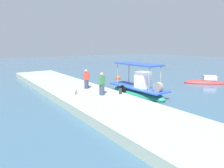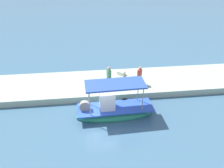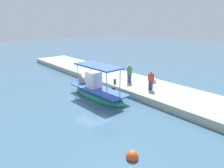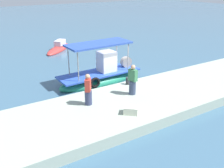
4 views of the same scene
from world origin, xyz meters
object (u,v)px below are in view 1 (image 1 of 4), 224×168
object	(u,v)px
cargo_crate	(72,92)
marker_buoy	(118,78)
fisherman_near_bollard	(86,80)
fisherman_by_crate	(102,85)
moored_boat_near	(205,82)
mooring_bollard	(120,91)
main_fishing_boat	(138,89)

from	to	relation	value
cargo_crate	marker_buoy	bearing A→B (deg)	124.08
marker_buoy	fisherman_near_bollard	bearing A→B (deg)	-55.93
fisherman_near_bollard	fisherman_by_crate	xyz separation A→B (m)	(2.72, -0.14, 0.03)
cargo_crate	marker_buoy	world-z (taller)	cargo_crate
marker_buoy	moored_boat_near	xyz separation A→B (m)	(8.32, 6.21, 0.03)
fisherman_near_bollard	cargo_crate	bearing A→B (deg)	-55.87
mooring_bollard	moored_boat_near	xyz separation A→B (m)	(0.05, 12.33, -0.64)
fisherman_near_bollard	marker_buoy	xyz separation A→B (m)	(-4.95, 7.31, -1.22)
mooring_bollard	moored_boat_near	distance (m)	12.35
fisherman_by_crate	mooring_bollard	bearing A→B (deg)	65.77
main_fishing_boat	mooring_bollard	distance (m)	2.52
main_fishing_boat	marker_buoy	size ratio (longest dim) A/B	10.15
moored_boat_near	fisherman_by_crate	bearing A→B (deg)	-92.75
fisherman_near_bollard	moored_boat_near	bearing A→B (deg)	76.00
main_fishing_boat	mooring_bollard	xyz separation A→B (m)	(0.57, -2.44, 0.29)
fisherman_near_bollard	marker_buoy	size ratio (longest dim) A/B	2.84
fisherman_by_crate	moored_boat_near	distance (m)	13.74
cargo_crate	fisherman_near_bollard	bearing A→B (deg)	124.13
mooring_bollard	marker_buoy	bearing A→B (deg)	143.48
fisherman_near_bollard	moored_boat_near	size ratio (longest dim) A/B	0.41
fisherman_by_crate	mooring_bollard	xyz separation A→B (m)	(0.60, 1.34, -0.57)
mooring_bollard	cargo_crate	xyz separation A→B (m)	(-2.00, -3.14, -0.04)
mooring_bollard	fisherman_by_crate	bearing A→B (deg)	-114.23
main_fishing_boat	fisherman_near_bollard	bearing A→B (deg)	-127.07
fisherman_near_bollard	mooring_bollard	distance (m)	3.57
moored_boat_near	mooring_bollard	bearing A→B (deg)	-90.25
fisherman_near_bollard	mooring_bollard	xyz separation A→B (m)	(3.32, 1.20, -0.54)
fisherman_near_bollard	cargo_crate	world-z (taller)	fisherman_near_bollard
mooring_bollard	marker_buoy	distance (m)	10.30
main_fishing_boat	marker_buoy	distance (m)	8.54
main_fishing_boat	mooring_bollard	size ratio (longest dim) A/B	13.28
main_fishing_boat	cargo_crate	bearing A→B (deg)	-104.34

